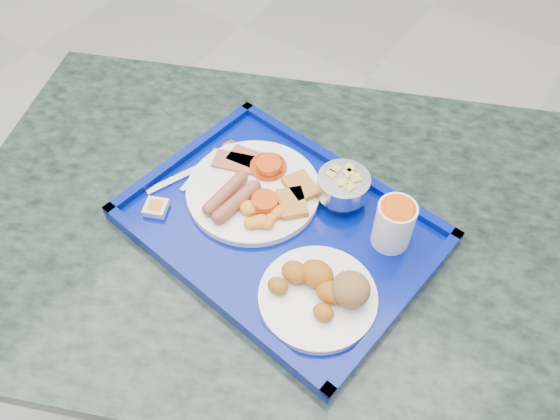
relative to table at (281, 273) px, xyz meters
name	(u,v)px	position (x,y,z in m)	size (l,w,h in m)	color
floor	(158,312)	(-0.41, -0.05, -0.53)	(6.00, 6.00, 0.00)	#9B9A9D
table	(281,273)	(0.00, 0.00, 0.00)	(1.35, 1.14, 0.71)	slate
tray	(280,227)	(0.01, -0.02, 0.19)	(0.54, 0.42, 0.03)	#021180
main_plate	(255,191)	(-0.06, 0.01, 0.21)	(0.24, 0.24, 0.04)	white
bread_plate	(323,291)	(0.14, -0.10, 0.22)	(0.18, 0.18, 0.06)	white
fruit_bowl	(343,185)	(0.07, 0.08, 0.24)	(0.09, 0.09, 0.06)	silver
juice_cup	(394,223)	(0.18, 0.05, 0.25)	(0.06, 0.06, 0.09)	white
spoon	(220,152)	(-0.17, 0.05, 0.20)	(0.03, 0.15, 0.01)	silver
knife	(195,170)	(-0.19, -0.01, 0.20)	(0.01, 0.20, 0.00)	silver
jam_packet	(156,208)	(-0.18, -0.11, 0.21)	(0.05, 0.05, 0.01)	silver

